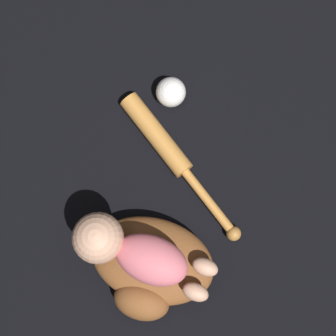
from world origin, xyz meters
The scene contains 5 objects.
ground_plane centered at (0.00, 0.00, 0.00)m, with size 6.00×6.00×0.00m, color black.
baseball_glove centered at (0.02, 0.07, 0.05)m, with size 0.35×0.30×0.10m.
baby_figure centered at (0.07, 0.06, 0.15)m, with size 0.34×0.16×0.12m.
baseball_bat centered at (0.14, -0.21, 0.03)m, with size 0.44×0.20×0.05m.
baseball centered at (0.21, -0.34, 0.04)m, with size 0.08×0.08×0.08m.
Camera 1 is at (-0.02, 0.05, 1.43)m, focal length 60.00 mm.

